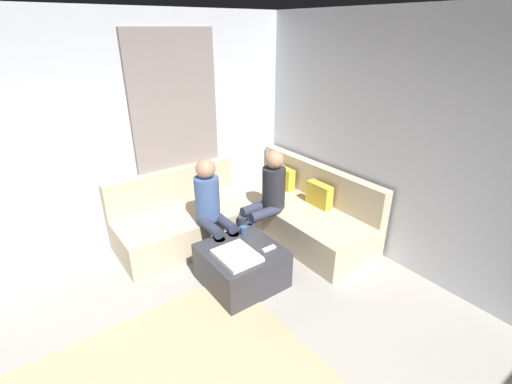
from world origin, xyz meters
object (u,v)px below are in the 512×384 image
Objects in this scene: ottoman at (242,265)px; person_on_couch_side at (212,207)px; sectional_couch at (251,216)px; person_on_couch_back at (267,195)px; game_remote at (269,248)px; coffee_mug at (244,230)px.

ottoman is 0.74m from person_on_couch_side.
sectional_couch is 2.12× the size of person_on_couch_back.
game_remote is (0.91, -0.42, 0.15)m from sectional_couch.
game_remote is (0.18, 0.22, 0.22)m from ottoman.
coffee_mug is 0.08× the size of person_on_couch_side.
coffee_mug is 0.63× the size of game_remote.
person_on_couch_back is 1.00× the size of person_on_couch_side.
person_on_couch_back reaches higher than sectional_couch.
coffee_mug is (0.51, -0.46, 0.19)m from sectional_couch.
coffee_mug is at bearing 115.66° from person_on_couch_back.
person_on_couch_back is 0.71m from person_on_couch_side.
sectional_couch is 17.00× the size of game_remote.
sectional_couch is at bearing 138.06° from coffee_mug.
ottoman is 0.36m from game_remote.
game_remote is at bearing 143.66° from person_on_couch_back.
coffee_mug is 0.40m from game_remote.
ottoman is at bearing -41.17° from sectional_couch.
ottoman is at bearing -129.29° from game_remote.
person_on_couch_back is at bearing 170.37° from person_on_couch_side.
ottoman is at bearing -39.29° from coffee_mug.
sectional_couch is at bearing 138.83° from ottoman.
game_remote is at bearing 105.90° from person_on_couch_side.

